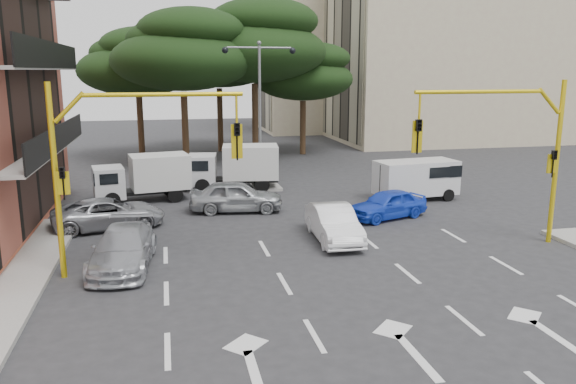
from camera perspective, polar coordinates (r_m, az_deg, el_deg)
name	(u,v)px	position (r m, az deg, el deg)	size (l,w,h in m)	color
ground	(347,278)	(17.71, 6.04, -8.72)	(120.00, 120.00, 0.00)	#28282B
median_strip	(261,180)	(32.71, -2.80, 1.24)	(1.40, 6.00, 0.15)	gray
apartment_beige_near	(449,36)	(54.04, 16.07, 15.02)	(20.20, 12.15, 18.70)	tan
apartment_beige_far	(335,51)	(62.43, 4.77, 14.09)	(16.20, 12.15, 16.70)	tan
pine_left_near	(183,50)	(37.66, -10.61, 14.02)	(9.15, 9.15, 10.23)	#382616
pine_center	(255,41)	(40.18, -3.36, 15.06)	(9.98, 9.98, 11.16)	#382616
pine_left_far	(138,62)	(41.65, -15.00, 12.67)	(8.32, 8.32, 9.30)	#382616
pine_right	(304,72)	(42.89, 1.64, 12.12)	(7.49, 7.49, 8.37)	#382616
pine_back	(219,53)	(44.85, -6.99, 13.82)	(9.15, 9.15, 10.23)	#382616
signal_mast_right	(515,140)	(21.56, 22.04, 4.88)	(5.79, 0.37, 6.00)	gold
signal_mast_left	(116,152)	(17.88, -17.06, 3.90)	(5.79, 0.37, 6.00)	gold
street_lamp_center	(260,87)	(32.12, -2.90, 10.66)	(4.16, 0.36, 7.77)	slate
car_white_hatch	(334,223)	(21.28, 4.66, -3.19)	(1.41, 4.05, 1.33)	white
car_blue_compact	(387,204)	(24.76, 10.07, -1.22)	(1.48, 3.68, 1.25)	blue
car_silver_wagon	(123,248)	(19.12, -16.40, -5.50)	(1.82, 4.47, 1.30)	#A3A5AB
car_silver_cross_a	(109,213)	(23.98, -17.74, -2.09)	(2.05, 4.44, 1.23)	#98999F
car_silver_cross_b	(236,196)	(25.63, -5.29, -0.42)	(1.69, 4.20, 1.43)	#989CA0
van_white	(416,180)	(28.56, 12.87, 1.22)	(1.81, 4.00, 2.00)	silver
box_truck_a	(143,178)	(28.37, -14.52, 1.34)	(1.94, 4.62, 2.27)	silver
box_truck_b	(234,168)	(30.34, -5.49, 2.49)	(2.05, 4.87, 2.40)	silver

